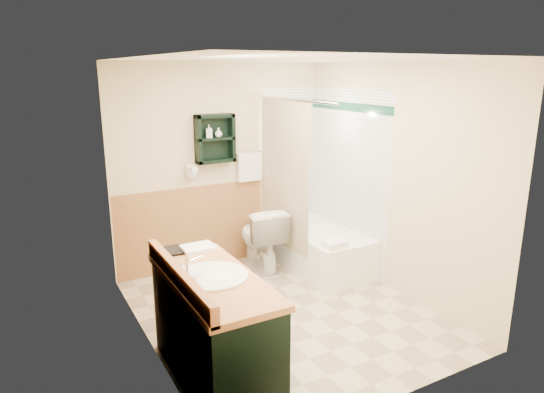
{
  "coord_description": "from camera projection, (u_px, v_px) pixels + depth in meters",
  "views": [
    {
      "loc": [
        -2.2,
        -3.71,
        2.31
      ],
      "look_at": [
        -0.03,
        0.2,
        1.14
      ],
      "focal_mm": 32.0,
      "sensor_mm": 36.0,
      "label": 1
    }
  ],
  "objects": [
    {
      "name": "tile_accent",
      "position": [
        348.0,
        107.0,
        5.5
      ],
      "size": [
        1.5,
        1.5,
        0.1
      ],
      "primitive_type": null,
      "color": "#13442F",
      "rests_on": "right_wall"
    },
    {
      "name": "tile_back",
      "position": [
        295.0,
        171.0,
        6.22
      ],
      "size": [
        0.95,
        0.95,
        2.1
      ],
      "primitive_type": null,
      "color": "white",
      "rests_on": "back_wall"
    },
    {
      "name": "soap_bottle_b",
      "position": [
        219.0,
        133.0,
        5.5
      ],
      "size": [
        0.12,
        0.13,
        0.08
      ],
      "primitive_type": "imported",
      "rotation": [
        0.0,
        0.0,
        0.41
      ],
      "color": "white",
      "rests_on": "wall_shelf"
    },
    {
      "name": "mirror_frame",
      "position": [
        167.0,
        192.0,
        3.31
      ],
      "size": [
        1.3,
        1.3,
        1.0
      ],
      "primitive_type": null,
      "color": "#975D31",
      "rests_on": "left_wall"
    },
    {
      "name": "toilet",
      "position": [
        260.0,
        239.0,
        5.69
      ],
      "size": [
        0.54,
        0.84,
        0.77
      ],
      "primitive_type": "imported",
      "rotation": [
        0.0,
        0.0,
        3.01
      ],
      "color": "white",
      "rests_on": "ground"
    },
    {
      "name": "right_wall",
      "position": [
        394.0,
        179.0,
        5.07
      ],
      "size": [
        0.04,
        3.0,
        2.4
      ],
      "primitive_type": "cube",
      "color": "beige",
      "rests_on": "ground"
    },
    {
      "name": "shower_curtain",
      "position": [
        284.0,
        175.0,
        5.49
      ],
      "size": [
        1.05,
        1.05,
        1.7
      ],
      "primitive_type": null,
      "color": "#B8AF8B",
      "rests_on": "curtain_rod"
    },
    {
      "name": "wainscot_left",
      "position": [
        152.0,
        294.0,
        4.02
      ],
      "size": [
        2.98,
        2.98,
        1.0
      ],
      "primitive_type": null,
      "color": "tan",
      "rests_on": "left_wall"
    },
    {
      "name": "curtain_rod",
      "position": [
        293.0,
        100.0,
        5.13
      ],
      "size": [
        0.03,
        1.6,
        0.03
      ],
      "primitive_type": "cylinder",
      "rotation": [
        1.57,
        0.0,
        0.0
      ],
      "color": "silver",
      "rests_on": "back_wall"
    },
    {
      "name": "tile_right",
      "position": [
        346.0,
        180.0,
        5.72
      ],
      "size": [
        1.5,
        1.5,
        2.1
      ],
      "primitive_type": null,
      "color": "white",
      "rests_on": "right_wall"
    },
    {
      "name": "wainscot_back",
      "position": [
        223.0,
        223.0,
        5.88
      ],
      "size": [
        2.58,
        2.58,
        1.0
      ],
      "primitive_type": null,
      "color": "tan",
      "rests_on": "back_wall"
    },
    {
      "name": "tub_towel",
      "position": [
        334.0,
        244.0,
        5.17
      ],
      "size": [
        0.23,
        0.19,
        0.07
      ],
      "primitive_type": "cube",
      "color": "white",
      "rests_on": "bathtub"
    },
    {
      "name": "back_wall",
      "position": [
        220.0,
        166.0,
        5.74
      ],
      "size": [
        2.6,
        0.04,
        2.4
      ],
      "primitive_type": "cube",
      "color": "beige",
      "rests_on": "ground"
    },
    {
      "name": "floor",
      "position": [
        284.0,
        312.0,
        4.75
      ],
      "size": [
        3.0,
        3.0,
        0.0
      ],
      "primitive_type": "plane",
      "color": "beige",
      "rests_on": "ground"
    },
    {
      "name": "towel_bar",
      "position": [
        249.0,
        152.0,
        5.8
      ],
      "size": [
        0.4,
        0.06,
        0.4
      ],
      "primitive_type": null,
      "color": "white",
      "rests_on": "back_wall"
    },
    {
      "name": "left_wall",
      "position": [
        142.0,
        214.0,
        3.83
      ],
      "size": [
        0.04,
        3.0,
        2.4
      ],
      "primitive_type": "cube",
      "color": "beige",
      "rests_on": "ground"
    },
    {
      "name": "wall_shelf",
      "position": [
        215.0,
        139.0,
        5.5
      ],
      "size": [
        0.45,
        0.15,
        0.55
      ],
      "primitive_type": "cube",
      "color": "black",
      "rests_on": "back_wall"
    },
    {
      "name": "vanity_book",
      "position": [
        164.0,
        240.0,
        3.96
      ],
      "size": [
        0.17,
        0.04,
        0.22
      ],
      "primitive_type": "imported",
      "rotation": [
        0.0,
        0.0,
        -0.1
      ],
      "color": "black",
      "rests_on": "vanity"
    },
    {
      "name": "mirror_glass",
      "position": [
        168.0,
        192.0,
        3.31
      ],
      "size": [
        1.2,
        1.2,
        0.9
      ],
      "primitive_type": null,
      "color": "white",
      "rests_on": "left_wall"
    },
    {
      "name": "hair_dryer",
      "position": [
        190.0,
        171.0,
        5.47
      ],
      "size": [
        0.1,
        0.24,
        0.18
      ],
      "primitive_type": null,
      "color": "silver",
      "rests_on": "back_wall"
    },
    {
      "name": "vanity",
      "position": [
        214.0,
        329.0,
        3.63
      ],
      "size": [
        0.59,
        1.33,
        0.85
      ],
      "primitive_type": "cube",
      "color": "black",
      "rests_on": "ground"
    },
    {
      "name": "bathtub",
      "position": [
        315.0,
        247.0,
        5.84
      ],
      "size": [
        0.71,
        1.5,
        0.47
      ],
      "primitive_type": "cube",
      "color": "white",
      "rests_on": "ground"
    },
    {
      "name": "counter_towel",
      "position": [
        198.0,
        248.0,
        4.04
      ],
      "size": [
        0.27,
        0.21,
        0.04
      ],
      "primitive_type": "cube",
      "color": "white",
      "rests_on": "vanity"
    },
    {
      "name": "ceiling",
      "position": [
        286.0,
        56.0,
        4.14
      ],
      "size": [
        2.6,
        3.0,
        0.04
      ],
      "primitive_type": "cube",
      "color": "white",
      "rests_on": "back_wall"
    },
    {
      "name": "soap_bottle_a",
      "position": [
        209.0,
        135.0,
        5.45
      ],
      "size": [
        0.11,
        0.16,
        0.07
      ],
      "primitive_type": "imported",
      "rotation": [
        0.0,
        0.0,
        -0.33
      ],
      "color": "white",
      "rests_on": "wall_shelf"
    }
  ]
}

